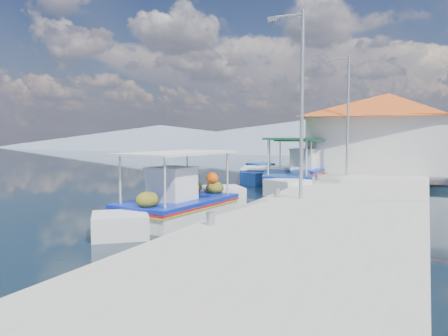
% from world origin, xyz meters
% --- Properties ---
extents(ground, '(160.00, 160.00, 0.00)m').
position_xyz_m(ground, '(0.00, 0.00, 0.00)').
color(ground, black).
rests_on(ground, ground).
extents(quay, '(5.00, 44.00, 0.50)m').
position_xyz_m(quay, '(5.90, 6.00, 0.25)').
color(quay, '#A7A39C').
rests_on(quay, ground).
extents(bollards, '(0.20, 17.20, 0.30)m').
position_xyz_m(bollards, '(3.80, 5.25, 0.65)').
color(bollards, '#A5A8AD').
rests_on(bollards, quay).
extents(main_caique, '(2.47, 6.90, 2.28)m').
position_xyz_m(main_caique, '(1.54, -0.55, 0.44)').
color(main_caique, silver).
rests_on(main_caique, ground).
extents(caique_green_canopy, '(3.50, 6.83, 2.68)m').
position_xyz_m(caique_green_canopy, '(2.26, 8.44, 0.40)').
color(caique_green_canopy, silver).
rests_on(caique_green_canopy, ground).
extents(caique_blue_hull, '(2.95, 5.81, 1.08)m').
position_xyz_m(caique_blue_hull, '(-0.27, 11.52, 0.29)').
color(caique_blue_hull, '#184291').
rests_on(caique_blue_hull, ground).
extents(caique_far, '(2.35, 7.23, 2.53)m').
position_xyz_m(caique_far, '(2.21, 11.97, 0.47)').
color(caique_far, silver).
rests_on(caique_far, ground).
extents(harbor_building, '(10.49, 10.49, 4.40)m').
position_xyz_m(harbor_building, '(6.20, 15.00, 2.78)').
color(harbor_building, silver).
rests_on(harbor_building, quay).
extents(lamp_post_near, '(1.21, 0.14, 6.00)m').
position_xyz_m(lamp_post_near, '(4.51, 2.00, 3.85)').
color(lamp_post_near, '#A5A8AD').
rests_on(lamp_post_near, quay).
extents(lamp_post_far, '(1.21, 0.14, 6.00)m').
position_xyz_m(lamp_post_far, '(4.51, 11.00, 3.85)').
color(lamp_post_far, '#A5A8AD').
rests_on(lamp_post_far, quay).
extents(mountain_ridge, '(171.40, 96.00, 5.50)m').
position_xyz_m(mountain_ridge, '(6.54, 56.00, 2.04)').
color(mountain_ridge, slate).
rests_on(mountain_ridge, ground).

